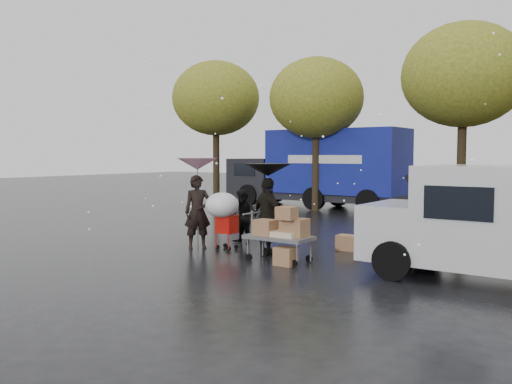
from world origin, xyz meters
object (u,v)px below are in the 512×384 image
Objects in this scene: vendor_cart at (282,230)px; white_van at (506,222)px; person_pink at (198,212)px; person_black at (268,216)px; blue_truck at (320,169)px; shopping_cart at (223,208)px.

white_van is (4.49, 0.71, 0.43)m from vendor_cart.
vendor_cart is at bearing -171.05° from white_van.
person_pink reaches higher than vendor_cart.
person_black is at bearing -40.52° from person_pink.
vendor_cart is at bearing 163.85° from person_black.
person_black is 1.22× the size of vendor_cart.
person_pink is 0.38× the size of white_van.
blue_truck is at bearing 51.65° from person_pink.
person_black is 0.38× the size of white_van.
vendor_cart is 0.18× the size of blue_truck.
blue_truck is at bearing 114.75° from vendor_cart.
shopping_cart is 11.56m from blue_truck.
vendor_cart is at bearing -10.87° from shopping_cart.
blue_truck reaches higher than person_black.
person_pink is at bearing -168.45° from shopping_cart.
blue_truck reaches higher than vendor_cart.
blue_truck reaches higher than shopping_cart.
vendor_cart is 2.06m from shopping_cart.
white_van reaches higher than person_black.
person_black is at bearing 10.29° from shopping_cart.
blue_truck is at bearing -46.35° from person_black.
blue_truck is at bearing 132.28° from white_van.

